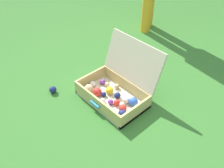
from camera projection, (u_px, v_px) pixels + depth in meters
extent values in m
plane|color=#336B28|center=(119.00, 103.00, 2.13)|extent=(16.00, 16.00, 0.00)
cube|color=beige|center=(112.00, 99.00, 2.16)|extent=(0.60, 0.37, 0.03)
cube|color=tan|center=(91.00, 79.00, 2.29)|extent=(0.02, 0.37, 0.14)
cube|color=tan|center=(136.00, 112.00, 1.96)|extent=(0.02, 0.37, 0.14)
cube|color=tan|center=(97.00, 104.00, 2.03)|extent=(0.56, 0.02, 0.14)
cube|color=tan|center=(126.00, 85.00, 2.22)|extent=(0.56, 0.02, 0.14)
cube|color=beige|center=(133.00, 60.00, 2.10)|extent=(0.60, 0.14, 0.36)
cube|color=teal|center=(95.00, 104.00, 2.02)|extent=(0.11, 0.02, 0.02)
sphere|color=yellow|center=(110.00, 90.00, 2.17)|extent=(0.07, 0.07, 0.07)
sphere|color=navy|center=(117.00, 95.00, 2.13)|extent=(0.06, 0.06, 0.06)
sphere|color=red|center=(117.00, 103.00, 2.07)|extent=(0.05, 0.05, 0.05)
sphere|color=red|center=(123.00, 108.00, 2.00)|extent=(0.07, 0.07, 0.07)
sphere|color=#D1B784|center=(107.00, 84.00, 2.26)|extent=(0.05, 0.05, 0.05)
sphere|color=navy|center=(122.00, 114.00, 1.95)|extent=(0.07, 0.07, 0.07)
sphere|color=purple|center=(103.00, 82.00, 2.28)|extent=(0.05, 0.05, 0.05)
sphere|color=navy|center=(104.00, 94.00, 2.15)|extent=(0.05, 0.05, 0.05)
sphere|color=purple|center=(111.00, 102.00, 2.08)|extent=(0.05, 0.05, 0.05)
sphere|color=blue|center=(133.00, 102.00, 2.05)|extent=(0.08, 0.08, 0.08)
sphere|color=red|center=(97.00, 92.00, 2.15)|extent=(0.08, 0.08, 0.08)
sphere|color=#D1B784|center=(89.00, 89.00, 2.18)|extent=(0.08, 0.08, 0.08)
sphere|color=white|center=(93.00, 84.00, 2.25)|extent=(0.06, 0.06, 0.06)
sphere|color=white|center=(103.00, 101.00, 2.09)|extent=(0.05, 0.05, 0.05)
sphere|color=white|center=(126.00, 100.00, 2.09)|extent=(0.06, 0.06, 0.06)
sphere|color=#D1B784|center=(117.00, 86.00, 2.23)|extent=(0.05, 0.05, 0.05)
sphere|color=navy|center=(53.00, 90.00, 2.22)|extent=(0.07, 0.07, 0.07)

